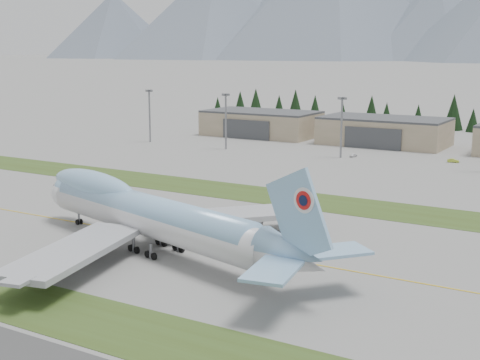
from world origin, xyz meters
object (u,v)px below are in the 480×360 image
Objects in this scene: hangar_left at (261,123)px; hangar_center at (384,131)px; boeing_747_freighter at (149,215)px; service_vehicle_b at (453,162)px; service_vehicle_a at (353,157)px.

hangar_left and hangar_center have the same top height.
hangar_left is at bearing 127.35° from boeing_747_freighter.
hangar_left is at bearing 58.52° from service_vehicle_b.
boeing_747_freighter reaches higher than service_vehicle_b.
boeing_747_freighter is 123.29m from service_vehicle_a.
hangar_left is 55.00m from hangar_center.
hangar_left is 1.00× the size of hangar_center.
hangar_left is at bearing 159.47° from service_vehicle_a.
service_vehicle_b is (33.56, -28.59, -5.39)m from hangar_center.
hangar_center is at bearing 35.98° from service_vehicle_b.
hangar_center reaches higher than service_vehicle_b.
boeing_747_freighter is 22.55× the size of service_vehicle_a.
service_vehicle_b is at bearing 21.97° from service_vehicle_a.
service_vehicle_a is (55.86, -34.73, -5.39)m from hangar_left.
boeing_747_freighter reaches higher than service_vehicle_a.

